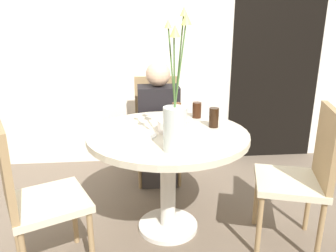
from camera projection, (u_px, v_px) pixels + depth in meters
The scene contains 14 objects.
ground_plane at pixel (168, 227), 2.29m from camera, with size 16.00×16.00×0.00m, color #6B5B4C.
wall_back at pixel (156, 30), 3.07m from camera, with size 8.00×0.05×2.60m.
doorway_panel at pixel (277, 59), 3.23m from camera, with size 0.90×0.01×2.05m.
dining_table at pixel (168, 150), 2.11m from camera, with size 1.03×1.03×0.70m.
chair_left_flank at pixel (157, 122), 2.93m from camera, with size 0.41×0.41×0.91m.
chair_far_back at pixel (31, 192), 1.72m from camera, with size 0.53×0.53×0.91m.
chair_near_front at pixel (305, 171), 1.97m from camera, with size 0.50×0.50×0.91m.
birthday_cake at pixel (173, 126), 2.08m from camera, with size 0.20×0.20×0.12m.
flower_vase at pixel (175, 117), 1.72m from camera, with size 0.15×0.17×0.74m.
side_plate at pixel (140, 135), 2.01m from camera, with size 0.20×0.20×0.01m.
drink_glass_0 at pixel (214, 118), 2.16m from camera, with size 0.06×0.06×0.13m.
drink_glass_1 at pixel (177, 111), 2.35m from camera, with size 0.06×0.06×0.12m.
drink_glass_2 at pixel (197, 110), 2.37m from camera, with size 0.06×0.06×0.11m.
person_guest at pixel (159, 129), 2.78m from camera, with size 0.34×0.24×1.07m.
Camera 1 is at (-0.18, -1.96, 1.37)m, focal length 35.00 mm.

